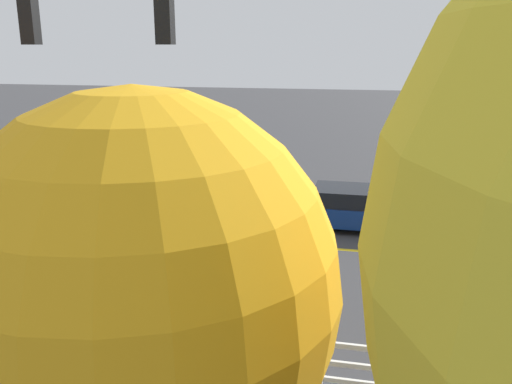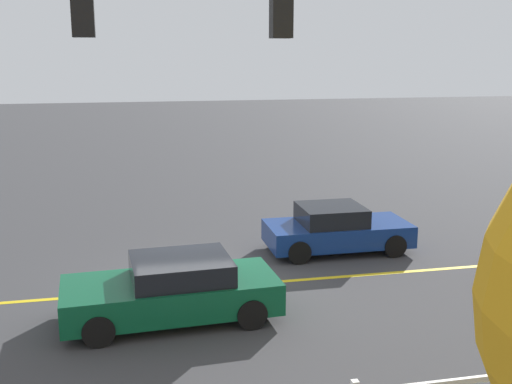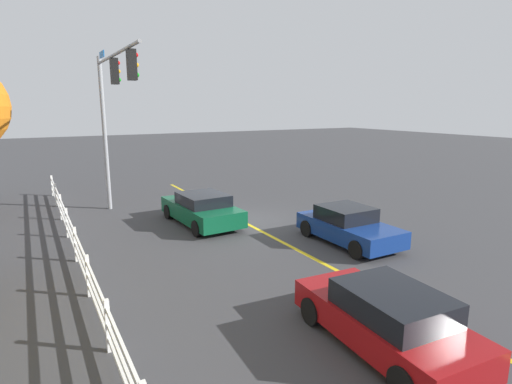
# 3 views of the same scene
# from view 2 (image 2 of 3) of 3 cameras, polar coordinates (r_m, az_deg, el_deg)

# --- Properties ---
(ground_plane) EXTENTS (120.00, 120.00, 0.00)m
(ground_plane) POSITION_cam_2_polar(r_m,az_deg,el_deg) (15.40, -6.01, -8.74)
(ground_plane) COLOR #38383A
(lane_center_stripe) EXTENTS (28.00, 0.16, 0.01)m
(lane_center_stripe) POSITION_cam_2_polar(r_m,az_deg,el_deg) (16.26, 8.27, -7.61)
(lane_center_stripe) COLOR gold
(lane_center_stripe) RESTS_ON ground_plane
(signal_assembly) EXTENTS (7.61, 0.38, 7.31)m
(signal_assembly) POSITION_cam_2_polar(r_m,az_deg,el_deg) (9.78, -21.27, 9.22)
(signal_assembly) COLOR gray
(signal_assembly) RESTS_ON ground_plane
(car_0) EXTENTS (4.06, 1.95, 1.34)m
(car_0) POSITION_cam_2_polar(r_m,az_deg,el_deg) (18.06, 7.29, -3.38)
(car_0) COLOR navy
(car_0) RESTS_ON ground_plane
(car_2) EXTENTS (4.61, 2.23, 1.36)m
(car_2) POSITION_cam_2_polar(r_m,az_deg,el_deg) (13.55, -7.56, -8.80)
(car_2) COLOR #0C4C2D
(car_2) RESTS_ON ground_plane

